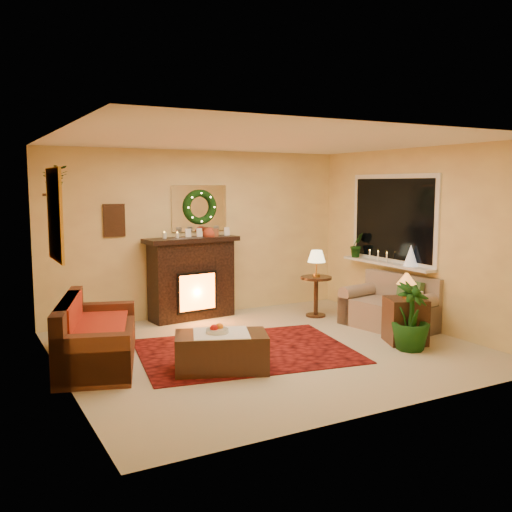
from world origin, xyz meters
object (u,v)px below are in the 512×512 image
sofa (98,328)px  loveseat (389,300)px  end_table_square (405,323)px  side_table_round (316,296)px  fireplace (192,283)px  coffee_table (221,353)px

sofa → loveseat: 4.11m
loveseat → end_table_square: loveseat is taller
sofa → end_table_square: bearing=2.6°
side_table_round → loveseat: bearing=-65.4°
fireplace → loveseat: fireplace is taller
sofa → coffee_table: bearing=-20.7°
end_table_square → coffee_table: size_ratio=0.58×
sofa → fireplace: size_ratio=1.37×
loveseat → end_table_square: size_ratio=2.23×
side_table_round → end_table_square: 1.83m
sofa → side_table_round: size_ratio=2.82×
end_table_square → side_table_round: bearing=95.5°
sofa → end_table_square: 3.90m
fireplace → coffee_table: fireplace is taller
sofa → side_table_round: 3.68m
fireplace → side_table_round: fireplace is taller
sofa → end_table_square: sofa is taller
side_table_round → coffee_table: bearing=-144.9°
loveseat → side_table_round: bearing=104.2°
end_table_square → fireplace: bearing=126.4°
side_table_round → coffee_table: (-2.44, -1.72, -0.11)m
coffee_table → fireplace: bearing=96.5°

